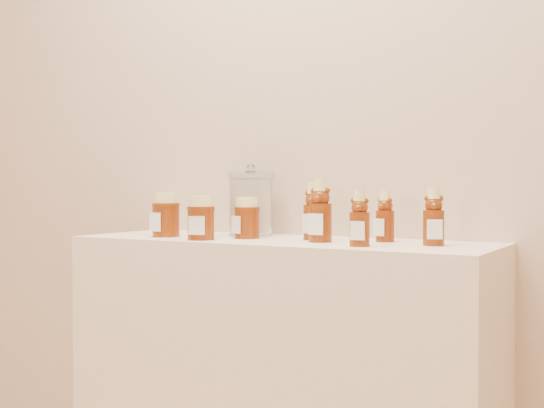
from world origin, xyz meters
The scene contains 11 objects.
wall_back centered at (0.00, 1.75, 1.35)m, with size 3.50×0.02×2.70m, color tan.
display_table centered at (0.00, 1.55, 0.45)m, with size 1.20×0.40×0.90m, color beige.
bear_bottle_back_left centered at (0.09, 1.59, 0.99)m, with size 0.06×0.06×0.18m, color #5A1E07, non-canonical shape.
bear_bottle_back_mid centered at (0.29, 1.62, 0.98)m, with size 0.05×0.05×0.16m, color #5A1E07, non-canonical shape.
bear_bottle_back_right centered at (0.44, 1.57, 0.98)m, with size 0.06×0.06×0.17m, color #5A1E07, non-canonical shape.
bear_bottle_front_left centered at (0.14, 1.53, 1.00)m, with size 0.07×0.07×0.19m, color #5A1E07, non-canonical shape.
bear_bottle_front_right centered at (0.29, 1.45, 0.98)m, with size 0.05×0.05×0.16m, color #5A1E07, non-canonical shape.
honey_jar_left centered at (-0.35, 1.48, 0.97)m, with size 0.08×0.08×0.13m, color #5A1E07, non-canonical shape.
honey_jar_back centered at (-0.10, 1.54, 0.96)m, with size 0.08×0.08×0.12m, color #5A1E07, non-canonical shape.
honey_jar_front centered at (-0.18, 1.43, 0.96)m, with size 0.08×0.08×0.12m, color #5A1E07, non-canonical shape.
glass_canister centered at (-0.15, 1.64, 1.01)m, with size 0.14×0.14×0.21m, color white, non-canonical shape.
Camera 1 is at (0.95, -0.10, 1.04)m, focal length 45.00 mm.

